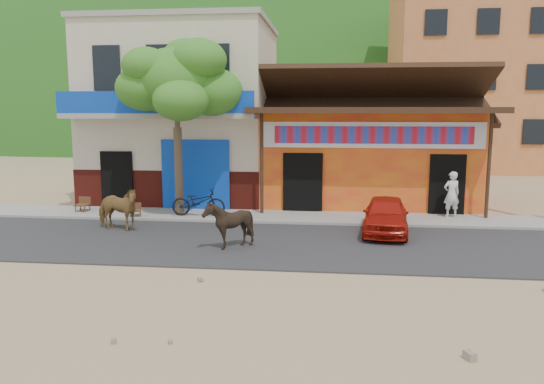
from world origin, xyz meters
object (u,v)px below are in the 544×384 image
Objects in this scene: scooter at (198,202)px; cafe_chair_right at (135,204)px; cow_tan at (117,209)px; cow_dark at (229,224)px; tree at (177,127)px; red_car at (386,215)px; cafe_chair_left at (82,198)px; pedestrian at (452,194)px.

scooter is 2.14m from cafe_chair_right.
cow_tan reaches higher than cow_dark.
tree is 3.27× the size of scooter.
cow_tan is 4.20m from cow_dark.
cow_tan is 0.49× the size of red_car.
cow_dark is (3.83, -1.74, -0.01)m from cow_tan.
cow_tan reaches higher than cafe_chair_right.
cow_dark is 5.24m from cafe_chair_right.
tree is 4.41m from cafe_chair_left.
cafe_chair_right is at bearing 16.00° from cow_tan.
red_car is 10.63m from cafe_chair_left.
pedestrian is at bearing -61.80° from cow_tan.
red_car is 3.35m from pedestrian.
scooter is at bearing -152.12° from cow_dark.
scooter is (0.72, -0.17, -2.52)m from tree.
cow_dark is 7.39m from cafe_chair_left.
cow_dark is 0.85× the size of pedestrian.
cow_tan is 0.87× the size of scooter.
red_car is at bearing -73.14° from cow_tan.
pedestrian is (8.54, 0.81, 0.29)m from scooter.
tree is at bearing -11.94° from pedestrian.
red_car is 1.76× the size of scooter.
cow_dark is at bearing -101.41° from cow_tan.
cow_tan is 1.68× the size of cafe_chair_left.
cow_dark is at bearing 18.48° from pedestrian.
cafe_chair_right is at bearing 96.57° from scooter.
tree is 5.29m from cow_dark.
scooter is 8.58m from pedestrian.
pedestrian is (6.74, 4.61, 0.20)m from cow_dark.
red_car is at bearing -7.40° from cafe_chair_left.
tree is at bearing 0.06° from cafe_chair_left.
tree is 2.98m from cafe_chair_right.
red_car is 2.08× the size of pedestrian.
pedestrian is at bearing -12.96° from cafe_chair_right.
scooter is at bearing -1.77° from cafe_chair_left.
scooter reaches higher than cafe_chair_right.
tree is 4.56× the size of cow_dark.
cow_tan is 2.89m from scooter.
cow_dark is 0.41× the size of red_car.
cafe_chair_left reaches higher than cafe_chair_right.
cow_tan is (-1.31, -2.23, -2.41)m from tree.
cow_dark is 8.16m from pedestrian.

